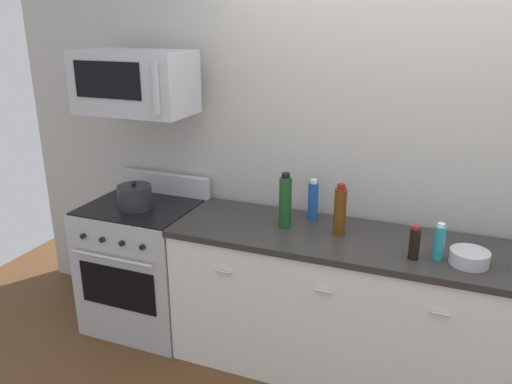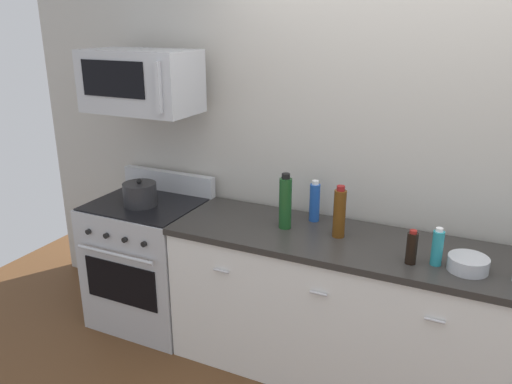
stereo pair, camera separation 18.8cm
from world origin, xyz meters
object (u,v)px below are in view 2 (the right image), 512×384
Objects in this scene: range_oven at (150,261)px; bottle_dish_soap at (437,247)px; bottle_wine_green at (285,202)px; bottle_soy_sauce_dark at (412,248)px; stockpot at (140,194)px; bottle_wine_amber at (339,213)px; microwave at (141,81)px; bottle_soda_blue at (315,202)px; bowl_steel_prep at (468,263)px.

bottle_dish_soap reaches higher than range_oven.
range_oven is at bearing -179.35° from bottle_wine_green.
range_oven is 3.08× the size of bottle_wine_green.
bottle_soy_sauce_dark is 1.82m from stockpot.
bottle_wine_amber is (-0.57, 0.13, 0.05)m from bottle_dish_soap.
microwave is 1.24m from bottle_wine_green.
bottle_wine_amber is (1.38, 0.02, 0.60)m from range_oven.
bottle_wine_green reaches higher than bottle_dish_soap.
microwave reaches higher than bottle_soda_blue.
microwave is 3.97× the size of bottle_soy_sauce_dark.
bottle_wine_green is 1.85× the size of bottle_soy_sauce_dark.
range_oven is at bearing 176.89° from bottle_dish_soap.
bottle_dish_soap is 0.66× the size of bottle_wine_amber.
bottle_dish_soap is 0.83m from bottle_soda_blue.
bottle_wine_amber is (0.33, 0.01, -0.02)m from bottle_wine_green.
bottle_soda_blue is 0.98m from bowl_steel_prep.
bottle_dish_soap is (1.94, -0.11, 0.55)m from range_oven.
microwave reaches higher than bowl_steel_prep.
stockpot reaches higher than bottle_soy_sauce_dark.
bottle_soda_blue is (-0.78, 0.30, 0.03)m from bottle_dish_soap.
bowl_steel_prep is (0.16, 0.00, -0.06)m from bottle_dish_soap.
bottle_soda_blue is at bearing 152.21° from bottle_soy_sauce_dark.
bottle_dish_soap is at bearing 18.83° from bottle_soy_sauce_dark.
microwave is at bearing -172.54° from bottle_soda_blue.
bottle_soda_blue reaches higher than bowl_steel_prep.
bottle_wine_green is 0.23m from bottle_soda_blue.
stockpot reaches higher than range_oven.
range_oven is 1.28m from microwave.
bowl_steel_prep is at bearing -4.07° from microwave.
bowl_steel_prep is 0.89× the size of stockpot.
microwave is 1.37m from bottle_soda_blue.
bottle_wine_green reaches higher than bottle_wine_amber.
stockpot is (-1.94, 0.05, -0.02)m from bottle_dish_soap.
bottle_wine_green is (1.04, -0.03, -0.67)m from microwave.
range_oven is at bearing -170.39° from bottle_soda_blue.
range_oven is at bearing -178.98° from bottle_wine_amber.
stockpot is (-1.04, -0.07, -0.08)m from bottle_wine_green.
bottle_wine_green is at bearing 168.43° from bottle_soy_sauce_dark.
bottle_wine_amber reaches higher than stockpot.
bottle_soda_blue reaches higher than stockpot.
bottle_wine_green is 1.30× the size of bottle_soda_blue.
bottle_wine_amber reaches higher than bottle_soda_blue.
bottle_soda_blue is (1.17, 0.20, 0.58)m from range_oven.
bottle_wine_amber is at bearing 167.01° from bottle_dish_soap.
range_oven is 1.50m from bottle_wine_amber.
range_oven is at bearing 90.00° from stockpot.
bowl_steel_prep is at bearing -6.30° from bottle_wine_green.
microwave is 3.67× the size of bowl_steel_prep.
microwave reaches higher than bottle_wine_green.
bottle_wine_green is at bearing 173.70° from bowl_steel_prep.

